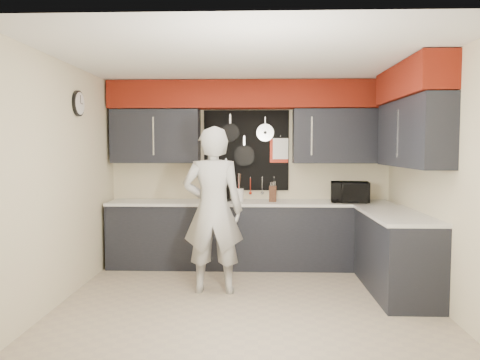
{
  "coord_description": "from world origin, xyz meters",
  "views": [
    {
      "loc": [
        0.09,
        -5.01,
        1.67
      ],
      "look_at": [
        -0.1,
        0.5,
        1.28
      ],
      "focal_mm": 35.0,
      "sensor_mm": 36.0,
      "label": 1
    }
  ],
  "objects_px": {
    "microwave": "(350,192)",
    "knife_block": "(273,194)",
    "coffee_maker": "(224,190)",
    "utensil_crock": "(239,195)",
    "person": "(213,210)"
  },
  "relations": [
    {
      "from": "coffee_maker",
      "to": "knife_block",
      "type": "bearing_deg",
      "value": 12.91
    },
    {
      "from": "microwave",
      "to": "coffee_maker",
      "type": "distance_m",
      "value": 1.73
    },
    {
      "from": "microwave",
      "to": "knife_block",
      "type": "xyz_separation_m",
      "value": [
        -1.05,
        0.03,
        -0.03
      ]
    },
    {
      "from": "microwave",
      "to": "utensil_crock",
      "type": "distance_m",
      "value": 1.52
    },
    {
      "from": "microwave",
      "to": "person",
      "type": "relative_size",
      "value": 0.27
    },
    {
      "from": "utensil_crock",
      "to": "person",
      "type": "relative_size",
      "value": 0.09
    },
    {
      "from": "microwave",
      "to": "coffee_maker",
      "type": "bearing_deg",
      "value": -176.71
    },
    {
      "from": "knife_block",
      "to": "coffee_maker",
      "type": "bearing_deg",
      "value": 177.92
    },
    {
      "from": "knife_block",
      "to": "utensil_crock",
      "type": "bearing_deg",
      "value": -179.83
    },
    {
      "from": "knife_block",
      "to": "person",
      "type": "relative_size",
      "value": 0.11
    },
    {
      "from": "utensil_crock",
      "to": "person",
      "type": "height_order",
      "value": "person"
    },
    {
      "from": "microwave",
      "to": "coffee_maker",
      "type": "height_order",
      "value": "coffee_maker"
    },
    {
      "from": "microwave",
      "to": "knife_block",
      "type": "relative_size",
      "value": 2.32
    },
    {
      "from": "utensil_crock",
      "to": "coffee_maker",
      "type": "xyz_separation_m",
      "value": [
        -0.21,
        0.04,
        0.07
      ]
    },
    {
      "from": "coffee_maker",
      "to": "person",
      "type": "bearing_deg",
      "value": -72.84
    }
  ]
}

